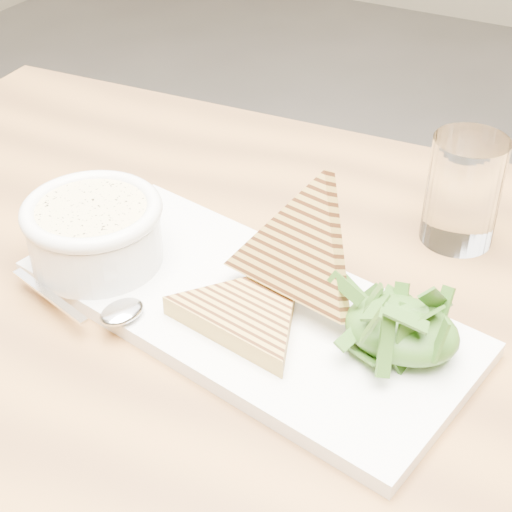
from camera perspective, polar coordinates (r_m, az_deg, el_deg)
The scene contains 13 objects.
table_top at distance 0.64m, azimuth 5.98°, elevation -11.10°, with size 1.27×0.85×0.04m, color #9D6935.
table_leg_bl at distance 1.37m, azimuth -11.36°, elevation -2.79°, with size 0.06×0.06×0.71m, color #9D6935.
platter at distance 0.69m, azimuth -0.80°, elevation -3.74°, with size 0.40×0.18×0.01m, color white.
soup_bowl at distance 0.73m, azimuth -11.60°, elevation 1.26°, with size 0.12×0.12×0.05m, color white.
soup at distance 0.71m, azimuth -11.87°, elevation 3.16°, with size 0.10×0.10×0.01m, color beige.
bowl_rim at distance 0.71m, azimuth -11.89°, elevation 3.30°, with size 0.13×0.13×0.01m, color white.
sandwich_flat at distance 0.65m, azimuth -0.58°, elevation -4.20°, with size 0.15×0.15×0.02m, color #B78F40, non-canonical shape.
sandwich_lean at distance 0.66m, azimuth 3.18°, elevation 0.22°, with size 0.15×0.15×0.08m, color #B78F40, non-canonical shape.
salad_base at distance 0.64m, azimuth 10.53°, elevation -5.27°, with size 0.09×0.07×0.04m, color #1F4413.
arugula_pile at distance 0.63m, azimuth 10.62°, elevation -4.66°, with size 0.11×0.10×0.05m, color #467226, non-canonical shape.
spoon_bowl at distance 0.67m, azimuth -9.73°, elevation -4.02°, with size 0.03×0.04×0.01m, color silver.
spoon_handle at distance 0.70m, azimuth -14.80°, elevation -2.78°, with size 0.10×0.01×0.00m, color silver.
glass_near at distance 0.78m, azimuth 14.85°, elevation 4.61°, with size 0.07×0.07×0.11m, color white.
Camera 1 is at (0.21, -0.44, 1.20)m, focal length 55.00 mm.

